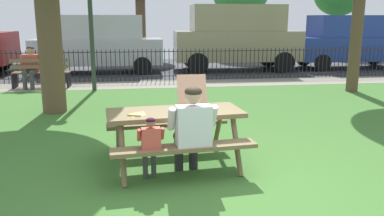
{
  "coord_description": "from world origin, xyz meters",
  "views": [
    {
      "loc": [
        -1.11,
        -4.36,
        1.99
      ],
      "look_at": [
        -0.35,
        1.09,
        0.75
      ],
      "focal_mm": 37.62,
      "sensor_mm": 36.0,
      "label": 1
    }
  ],
  "objects_px": {
    "adult_at_table": "(192,128)",
    "child_at_table": "(150,143)",
    "pizza_box_open": "(194,102)",
    "parked_car_right": "(352,41)",
    "parked_car_left": "(98,43)",
    "park_bench_left": "(41,73)",
    "person_on_park_bench": "(31,65)",
    "parked_car_center": "(236,36)",
    "picnic_table_foreground": "(175,123)",
    "pizza_slice_on_table": "(137,114)"
  },
  "relations": [
    {
      "from": "adult_at_table",
      "to": "child_at_table",
      "type": "bearing_deg",
      "value": -171.22
    },
    {
      "from": "pizza_box_open",
      "to": "parked_car_right",
      "type": "height_order",
      "value": "parked_car_right"
    },
    {
      "from": "parked_car_left",
      "to": "park_bench_left",
      "type": "bearing_deg",
      "value": -113.52
    },
    {
      "from": "parked_car_left",
      "to": "parked_car_right",
      "type": "bearing_deg",
      "value": -0.0
    },
    {
      "from": "adult_at_table",
      "to": "child_at_table",
      "type": "xyz_separation_m",
      "value": [
        -0.51,
        -0.08,
        -0.15
      ]
    },
    {
      "from": "person_on_park_bench",
      "to": "parked_car_center",
      "type": "xyz_separation_m",
      "value": [
        6.82,
        3.13,
        0.65
      ]
    },
    {
      "from": "child_at_table",
      "to": "person_on_park_bench",
      "type": "distance_m",
      "value": 8.01
    },
    {
      "from": "child_at_table",
      "to": "parked_car_right",
      "type": "xyz_separation_m",
      "value": [
        8.39,
        10.49,
        0.59
      ]
    },
    {
      "from": "person_on_park_bench",
      "to": "parked_car_left",
      "type": "bearing_deg",
      "value": 62.26
    },
    {
      "from": "child_at_table",
      "to": "park_bench_left",
      "type": "bearing_deg",
      "value": 111.36
    },
    {
      "from": "adult_at_table",
      "to": "park_bench_left",
      "type": "relative_size",
      "value": 0.74
    },
    {
      "from": "pizza_box_open",
      "to": "parked_car_right",
      "type": "bearing_deg",
      "value": 51.7
    },
    {
      "from": "park_bench_left",
      "to": "person_on_park_bench",
      "type": "distance_m",
      "value": 0.37
    },
    {
      "from": "picnic_table_foreground",
      "to": "pizza_box_open",
      "type": "xyz_separation_m",
      "value": [
        0.27,
        0.1,
        0.26
      ]
    },
    {
      "from": "park_bench_left",
      "to": "person_on_park_bench",
      "type": "xyz_separation_m",
      "value": [
        -0.28,
        0.02,
        0.24
      ]
    },
    {
      "from": "pizza_slice_on_table",
      "to": "parked_car_right",
      "type": "height_order",
      "value": "parked_car_right"
    },
    {
      "from": "person_on_park_bench",
      "to": "parked_car_center",
      "type": "relative_size",
      "value": 0.25
    },
    {
      "from": "pizza_slice_on_table",
      "to": "parked_car_right",
      "type": "xyz_separation_m",
      "value": [
        8.53,
        10.08,
        0.32
      ]
    },
    {
      "from": "parked_car_left",
      "to": "parked_car_center",
      "type": "relative_size",
      "value": 0.97
    },
    {
      "from": "pizza_box_open",
      "to": "parked_car_center",
      "type": "xyz_separation_m",
      "value": [
        3.05,
        9.83,
        0.45
      ]
    },
    {
      "from": "pizza_slice_on_table",
      "to": "adult_at_table",
      "type": "bearing_deg",
      "value": -27.26
    },
    {
      "from": "adult_at_table",
      "to": "pizza_slice_on_table",
      "type": "bearing_deg",
      "value": 152.74
    },
    {
      "from": "picnic_table_foreground",
      "to": "child_at_table",
      "type": "height_order",
      "value": "child_at_table"
    },
    {
      "from": "picnic_table_foreground",
      "to": "parked_car_right",
      "type": "relative_size",
      "value": 0.42
    },
    {
      "from": "pizza_slice_on_table",
      "to": "person_on_park_bench",
      "type": "distance_m",
      "value": 7.57
    },
    {
      "from": "pizza_slice_on_table",
      "to": "adult_at_table",
      "type": "height_order",
      "value": "adult_at_table"
    },
    {
      "from": "pizza_slice_on_table",
      "to": "adult_at_table",
      "type": "distance_m",
      "value": 0.75
    },
    {
      "from": "park_bench_left",
      "to": "parked_car_center",
      "type": "distance_m",
      "value": 7.32
    },
    {
      "from": "pizza_slice_on_table",
      "to": "parked_car_right",
      "type": "bearing_deg",
      "value": 49.74
    },
    {
      "from": "parked_car_right",
      "to": "pizza_slice_on_table",
      "type": "bearing_deg",
      "value": -130.26
    },
    {
      "from": "pizza_box_open",
      "to": "person_on_park_bench",
      "type": "bearing_deg",
      "value": 119.39
    },
    {
      "from": "picnic_table_foreground",
      "to": "adult_at_table",
      "type": "xyz_separation_m",
      "value": [
        0.16,
        -0.49,
        0.06
      ]
    },
    {
      "from": "picnic_table_foreground",
      "to": "pizza_slice_on_table",
      "type": "relative_size",
      "value": 6.46
    },
    {
      "from": "pizza_slice_on_table",
      "to": "parked_car_center",
      "type": "relative_size",
      "value": 0.06
    },
    {
      "from": "pizza_box_open",
      "to": "adult_at_table",
      "type": "distance_m",
      "value": 0.63
    },
    {
      "from": "person_on_park_bench",
      "to": "parked_car_left",
      "type": "relative_size",
      "value": 0.26
    },
    {
      "from": "pizza_slice_on_table",
      "to": "parked_car_center",
      "type": "xyz_separation_m",
      "value": [
        3.82,
        10.08,
        0.53
      ]
    },
    {
      "from": "person_on_park_bench",
      "to": "parked_car_right",
      "type": "bearing_deg",
      "value": 15.18
    },
    {
      "from": "pizza_slice_on_table",
      "to": "park_bench_left",
      "type": "height_order",
      "value": "park_bench_left"
    },
    {
      "from": "pizza_box_open",
      "to": "child_at_table",
      "type": "height_order",
      "value": "pizza_box_open"
    },
    {
      "from": "parked_car_right",
      "to": "park_bench_left",
      "type": "bearing_deg",
      "value": -164.38
    },
    {
      "from": "parked_car_center",
      "to": "parked_car_right",
      "type": "xyz_separation_m",
      "value": [
        4.72,
        0.0,
        -0.21
      ]
    },
    {
      "from": "pizza_box_open",
      "to": "parked_car_right",
      "type": "xyz_separation_m",
      "value": [
        7.76,
        9.83,
        0.24
      ]
    },
    {
      "from": "pizza_box_open",
      "to": "pizza_slice_on_table",
      "type": "relative_size",
      "value": 1.72
    },
    {
      "from": "pizza_box_open",
      "to": "parked_car_left",
      "type": "distance_m",
      "value": 10.06
    },
    {
      "from": "parked_car_center",
      "to": "pizza_box_open",
      "type": "bearing_deg",
      "value": -107.23
    },
    {
      "from": "pizza_box_open",
      "to": "person_on_park_bench",
      "type": "distance_m",
      "value": 7.69
    },
    {
      "from": "adult_at_table",
      "to": "parked_car_center",
      "type": "relative_size",
      "value": 0.25
    },
    {
      "from": "person_on_park_bench",
      "to": "parked_car_left",
      "type": "distance_m",
      "value": 3.56
    },
    {
      "from": "picnic_table_foreground",
      "to": "parked_car_left",
      "type": "distance_m",
      "value": 10.11
    }
  ]
}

